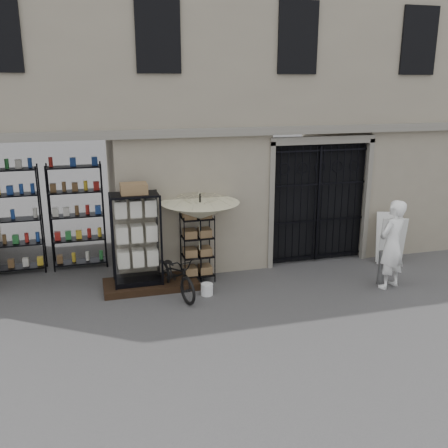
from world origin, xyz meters
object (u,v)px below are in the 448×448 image
object	(u,v)px
shopkeeper	(388,287)
wire_rack	(198,248)
display_cabinet	(136,244)
bicycle	(176,294)
white_bucket	(207,289)
market_umbrella	(200,206)
easel_sign	(390,239)
steel_bollard	(381,268)

from	to	relation	value
shopkeeper	wire_rack	bearing A→B (deg)	-43.06
display_cabinet	bicycle	bearing A→B (deg)	-11.91
display_cabinet	white_bucket	bearing A→B (deg)	-4.49
market_umbrella	easel_sign	xyz separation A→B (m)	(4.66, -0.12, -1.10)
display_cabinet	easel_sign	xyz separation A→B (m)	(6.04, -0.09, -0.39)
display_cabinet	bicycle	distance (m)	1.35
market_umbrella	shopkeeper	size ratio (longest dim) A/B	1.25
white_bucket	bicycle	world-z (taller)	bicycle
market_umbrella	bicycle	size ratio (longest dim) A/B	1.41
display_cabinet	easel_sign	distance (m)	6.06
wire_rack	easel_sign	distance (m)	4.71
wire_rack	market_umbrella	size ratio (longest dim) A/B	0.64
steel_bollard	bicycle	bearing A→B (deg)	171.77
white_bucket	bicycle	distance (m)	0.66
easel_sign	wire_rack	bearing A→B (deg)	-164.10
white_bucket	shopkeeper	world-z (taller)	white_bucket
steel_bollard	shopkeeper	distance (m)	0.43
white_bucket	wire_rack	bearing A→B (deg)	90.01
display_cabinet	shopkeeper	size ratio (longest dim) A/B	1.09
display_cabinet	shopkeeper	distance (m)	5.50
wire_rack	steel_bollard	size ratio (longest dim) A/B	2.01
bicycle	shopkeeper	xyz separation A→B (m)	(4.51, -0.83, 0.00)
display_cabinet	easel_sign	world-z (taller)	display_cabinet
display_cabinet	bicycle	world-z (taller)	display_cabinet
white_bucket	display_cabinet	bearing A→B (deg)	152.47
shopkeeper	market_umbrella	bearing A→B (deg)	-41.55
bicycle	wire_rack	bearing A→B (deg)	30.60
steel_bollard	easel_sign	xyz separation A→B (m)	(0.89, 1.06, 0.25)
market_umbrella	steel_bollard	world-z (taller)	market_umbrella
wire_rack	easel_sign	size ratio (longest dim) A/B	1.25
wire_rack	steel_bollard	world-z (taller)	wire_rack
wire_rack	market_umbrella	world-z (taller)	market_umbrella
display_cabinet	steel_bollard	xyz separation A→B (m)	(5.15, -1.15, -0.64)
wire_rack	white_bucket	world-z (taller)	wire_rack
white_bucket	bicycle	size ratio (longest dim) A/B	0.15
white_bucket	easel_sign	size ratio (longest dim) A/B	0.21
wire_rack	steel_bollard	xyz separation A→B (m)	(3.81, -1.31, -0.37)
display_cabinet	wire_rack	xyz separation A→B (m)	(1.34, 0.17, -0.27)
wire_rack	shopkeeper	distance (m)	4.24
shopkeeper	easel_sign	world-z (taller)	easel_sign
wire_rack	shopkeeper	xyz separation A→B (m)	(3.89, -1.50, -0.75)
steel_bollard	shopkeeper	size ratio (longest dim) A/B	0.39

